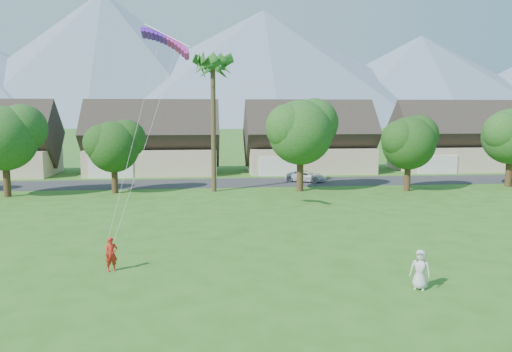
{
  "coord_description": "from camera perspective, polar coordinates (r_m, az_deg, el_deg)",
  "views": [
    {
      "loc": [
        -2.85,
        -17.46,
        7.37
      ],
      "look_at": [
        0.0,
        10.0,
        3.8
      ],
      "focal_mm": 35.0,
      "sensor_mm": 36.0,
      "label": 1
    }
  ],
  "objects": [
    {
      "name": "parked_car",
      "position": [
        52.97,
        5.66,
        -0.02
      ],
      "size": [
        4.69,
        3.49,
        1.18
      ],
      "primitive_type": "imported",
      "rotation": [
        0.0,
        0.0,
        1.16
      ],
      "color": "silver",
      "rests_on": "ground"
    },
    {
      "name": "street",
      "position": [
        52.06,
        -2.73,
        -0.77
      ],
      "size": [
        90.0,
        7.0,
        0.01
      ],
      "primitive_type": "cube",
      "color": "#2D2D30",
      "rests_on": "ground"
    },
    {
      "name": "ground",
      "position": [
        19.16,
        3.2,
        -15.26
      ],
      "size": [
        500.0,
        500.0,
        0.0
      ],
      "primitive_type": "plane",
      "color": "#2D6019",
      "rests_on": "ground"
    },
    {
      "name": "houses_row",
      "position": [
        60.67,
        -2.76,
        3.65
      ],
      "size": [
        72.75,
        8.19,
        8.86
      ],
      "color": "beige",
      "rests_on": "ground"
    },
    {
      "name": "kite_flyer",
      "position": [
        24.33,
        -16.21,
        -8.59
      ],
      "size": [
        0.69,
        0.6,
        1.6
      ],
      "primitive_type": "imported",
      "rotation": [
        0.0,
        0.0,
        0.45
      ],
      "color": "red",
      "rests_on": "ground"
    },
    {
      "name": "tree_row",
      "position": [
        45.48,
        -3.78,
        4.22
      ],
      "size": [
        62.27,
        6.67,
        8.45
      ],
      "color": "#47301C",
      "rests_on": "ground"
    },
    {
      "name": "mountain_ridge",
      "position": [
        278.62,
        -3.25,
        11.82
      ],
      "size": [
        540.0,
        240.0,
        70.0
      ],
      "color": "slate",
      "rests_on": "ground"
    },
    {
      "name": "watcher",
      "position": [
        22.2,
        18.25,
        -10.11
      ],
      "size": [
        0.98,
        0.88,
        1.69
      ],
      "primitive_type": "imported",
      "rotation": [
        0.0,
        0.0,
        -0.52
      ],
      "color": "beige",
      "rests_on": "ground"
    },
    {
      "name": "parafoil_kite",
      "position": [
        32.44,
        -10.1,
        15.05
      ],
      "size": [
        3.36,
        1.25,
        0.5
      ],
      "rotation": [
        0.0,
        0.0,
        -0.16
      ],
      "color": "#5B1AC5",
      "rests_on": "ground"
    },
    {
      "name": "fan_palm",
      "position": [
        46.18,
        -4.97,
        12.85
      ],
      "size": [
        3.0,
        3.0,
        13.8
      ],
      "color": "#4C3D26",
      "rests_on": "ground"
    }
  ]
}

